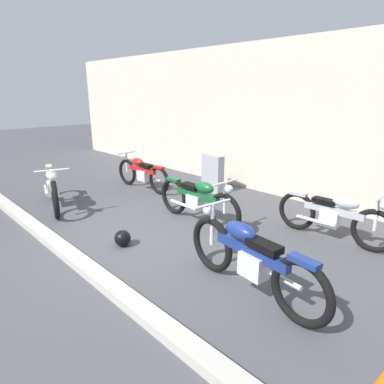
{
  "coord_description": "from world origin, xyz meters",
  "views": [
    {
      "loc": [
        4.42,
        -3.05,
        2.45
      ],
      "look_at": [
        -0.1,
        1.27,
        0.55
      ],
      "focal_mm": 31.28,
      "sensor_mm": 36.0,
      "label": 1
    }
  ],
  "objects_px": {
    "motorcycle_silver": "(334,216)",
    "stone_marker": "(213,173)",
    "motorcycle_red": "(142,173)",
    "motorcycle_cream": "(52,186)",
    "helmet": "(123,238)",
    "motorcycle_green": "(198,200)",
    "motorcycle_blue": "(250,258)"
  },
  "relations": [
    {
      "from": "motorcycle_blue",
      "to": "helmet",
      "type": "bearing_deg",
      "value": 16.94
    },
    {
      "from": "helmet",
      "to": "motorcycle_blue",
      "type": "bearing_deg",
      "value": 10.66
    },
    {
      "from": "stone_marker",
      "to": "motorcycle_cream",
      "type": "relative_size",
      "value": 0.43
    },
    {
      "from": "motorcycle_green",
      "to": "helmet",
      "type": "bearing_deg",
      "value": -94.07
    },
    {
      "from": "helmet",
      "to": "motorcycle_silver",
      "type": "height_order",
      "value": "motorcycle_silver"
    },
    {
      "from": "motorcycle_red",
      "to": "motorcycle_blue",
      "type": "height_order",
      "value": "motorcycle_blue"
    },
    {
      "from": "motorcycle_green",
      "to": "motorcycle_red",
      "type": "distance_m",
      "value": 2.71
    },
    {
      "from": "motorcycle_red",
      "to": "motorcycle_green",
      "type": "bearing_deg",
      "value": 164.21
    },
    {
      "from": "stone_marker",
      "to": "helmet",
      "type": "bearing_deg",
      "value": -71.68
    },
    {
      "from": "helmet",
      "to": "motorcycle_blue",
      "type": "distance_m",
      "value": 2.3
    },
    {
      "from": "helmet",
      "to": "motorcycle_cream",
      "type": "relative_size",
      "value": 0.12
    },
    {
      "from": "motorcycle_silver",
      "to": "motorcycle_green",
      "type": "relative_size",
      "value": 0.94
    },
    {
      "from": "stone_marker",
      "to": "motorcycle_blue",
      "type": "relative_size",
      "value": 0.42
    },
    {
      "from": "stone_marker",
      "to": "motorcycle_red",
      "type": "height_order",
      "value": "stone_marker"
    },
    {
      "from": "stone_marker",
      "to": "motorcycle_red",
      "type": "bearing_deg",
      "value": -141.0
    },
    {
      "from": "motorcycle_cream",
      "to": "helmet",
      "type": "bearing_deg",
      "value": 19.54
    },
    {
      "from": "helmet",
      "to": "motorcycle_red",
      "type": "height_order",
      "value": "motorcycle_red"
    },
    {
      "from": "motorcycle_silver",
      "to": "motorcycle_cream",
      "type": "xyz_separation_m",
      "value": [
        -4.89,
        -2.77,
        0.05
      ]
    },
    {
      "from": "motorcycle_red",
      "to": "motorcycle_cream",
      "type": "relative_size",
      "value": 0.92
    },
    {
      "from": "motorcycle_silver",
      "to": "motorcycle_cream",
      "type": "bearing_deg",
      "value": -152.72
    },
    {
      "from": "motorcycle_blue",
      "to": "stone_marker",
      "type": "bearing_deg",
      "value": -34.89
    },
    {
      "from": "helmet",
      "to": "motorcycle_cream",
      "type": "height_order",
      "value": "motorcycle_cream"
    },
    {
      "from": "helmet",
      "to": "motorcycle_silver",
      "type": "relative_size",
      "value": 0.13
    },
    {
      "from": "stone_marker",
      "to": "motorcycle_cream",
      "type": "xyz_separation_m",
      "value": [
        -1.53,
        -3.39,
        0.02
      ]
    },
    {
      "from": "helmet",
      "to": "motorcycle_blue",
      "type": "relative_size",
      "value": 0.12
    },
    {
      "from": "motorcycle_blue",
      "to": "motorcycle_cream",
      "type": "relative_size",
      "value": 1.04
    },
    {
      "from": "motorcycle_silver",
      "to": "stone_marker",
      "type": "bearing_deg",
      "value": 167.31
    },
    {
      "from": "motorcycle_green",
      "to": "motorcycle_cream",
      "type": "relative_size",
      "value": 0.99
    },
    {
      "from": "helmet",
      "to": "motorcycle_green",
      "type": "bearing_deg",
      "value": 85.37
    },
    {
      "from": "helmet",
      "to": "motorcycle_cream",
      "type": "bearing_deg",
      "value": -178.87
    },
    {
      "from": "stone_marker",
      "to": "motorcycle_silver",
      "type": "relative_size",
      "value": 0.46
    },
    {
      "from": "motorcycle_green",
      "to": "motorcycle_blue",
      "type": "bearing_deg",
      "value": -28.76
    }
  ]
}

